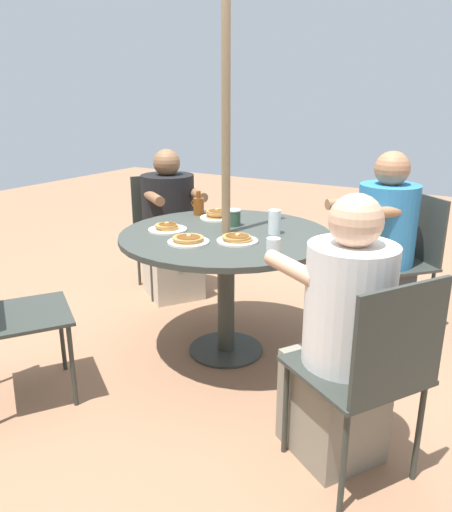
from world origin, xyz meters
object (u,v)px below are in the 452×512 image
(patio_chair_west, at_px, (371,366))
(pancake_plate_c, at_px, (237,239))
(patio_table, at_px, (226,250))
(syrup_bottle, at_px, (199,205))
(diner_east, at_px, (170,232))
(pancake_plate_d, at_px, (188,240))
(patio_chair_north, at_px, (403,253))
(pancake_plate_b, at_px, (218,215))
(drinking_glass_b, at_px, (274,222))
(pancake_plate_a, at_px, (167,228))
(coffee_cup, at_px, (234,218))
(patio_chair_south, at_px, (2,307))
(diner_north, at_px, (380,253))
(diner_west, at_px, (341,344))
(patio_chair_east, at_px, (163,224))
(drinking_glass_a, at_px, (273,249))

(patio_chair_west, height_order, pancake_plate_c, patio_chair_west)
(patio_table, xyz_separation_m, syrup_bottle, (0.40, -0.30, 0.17))
(diner_east, xyz_separation_m, pancake_plate_d, (-0.79, 0.86, 0.27))
(diner_east, relative_size, pancake_plate_c, 5.04)
(patio_chair_north, distance_m, pancake_plate_b, 1.25)
(patio_table, distance_m, pancake_plate_d, 0.31)
(diner_east, height_order, drinking_glass_b, diner_east)
(diner_east, relative_size, pancake_plate_a, 5.04)
(coffee_cup, bearing_deg, patio_chair_west, 143.47)
(patio_table, height_order, diner_east, diner_east)
(diner_east, distance_m, pancake_plate_c, 1.26)
(diner_east, xyz_separation_m, coffee_cup, (-0.81, 0.42, 0.30))
(pancake_plate_d, bearing_deg, pancake_plate_c, -144.07)
(patio_chair_south, bearing_deg, patio_chair_north, 85.86)
(patio_table, xyz_separation_m, pancake_plate_a, (0.32, 0.13, 0.12))
(diner_north, bearing_deg, drinking_glass_b, 97.06)
(patio_chair_south, distance_m, diner_west, 1.63)
(patio_table, height_order, pancake_plate_a, pancake_plate_a)
(patio_chair_east, xyz_separation_m, pancake_plate_c, (-1.16, 0.81, 0.25))
(diner_north, distance_m, pancake_plate_b, 1.08)
(pancake_plate_d, bearing_deg, patio_table, -103.47)
(patio_chair_north, distance_m, pancake_plate_c, 1.25)
(diner_east, relative_size, coffee_cup, 11.36)
(syrup_bottle, bearing_deg, coffee_cup, 159.06)
(diner_west, distance_m, coffee_cup, 1.21)
(pancake_plate_a, distance_m, drinking_glass_b, 0.63)
(patio_chair_east, xyz_separation_m, drinking_glass_a, (-1.46, 0.99, 0.29))
(pancake_plate_a, bearing_deg, diner_north, -138.15)
(patio_chair_east, height_order, pancake_plate_c, patio_chair_east)
(diner_north, bearing_deg, patio_table, 90.00)
(patio_table, distance_m, drinking_glass_b, 0.33)
(pancake_plate_c, xyz_separation_m, drinking_glass_a, (-0.30, 0.18, 0.04))
(patio_chair_west, relative_size, drinking_glass_b, 6.51)
(pancake_plate_a, height_order, pancake_plate_b, pancake_plate_b)
(patio_chair_south, relative_size, diner_west, 0.77)
(patio_chair_east, xyz_separation_m, coffee_cup, (-0.96, 0.52, 0.28))
(diner_west, xyz_separation_m, drinking_glass_b, (0.64, -0.67, 0.29))
(pancake_plate_a, relative_size, drinking_glass_a, 2.05)
(patio_chair_north, distance_m, drinking_glass_b, 1.01)
(pancake_plate_c, distance_m, drinking_glass_b, 0.28)
(patio_chair_south, distance_m, pancake_plate_d, 0.99)
(patio_chair_east, bearing_deg, pancake_plate_c, 89.20)
(pancake_plate_c, relative_size, coffee_cup, 2.25)
(patio_chair_north, height_order, diner_east, diner_east)
(patio_chair_east, height_order, coffee_cup, patio_chair_east)
(pancake_plate_b, xyz_separation_m, pancake_plate_d, (-0.16, 0.55, -0.01))
(drinking_glass_a, bearing_deg, patio_chair_west, 150.56)
(pancake_plate_a, bearing_deg, drinking_glass_a, 167.38)
(pancake_plate_a, bearing_deg, coffee_cup, -132.25)
(diner_west, bearing_deg, pancake_plate_c, 91.93)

